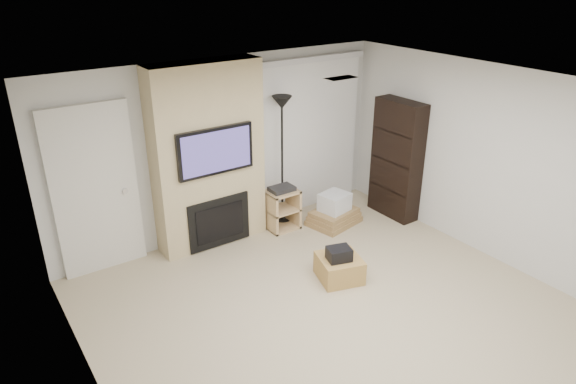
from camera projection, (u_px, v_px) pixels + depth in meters
floor at (351, 326)px, 5.55m from camera, size 5.00×5.50×0.00m
ceiling at (365, 98)px, 4.53m from camera, size 5.00×5.50×0.00m
wall_back at (225, 148)px, 7.11m from camera, size 5.00×0.00×2.50m
wall_left at (100, 314)px, 3.74m from camera, size 0.00×5.50×2.50m
wall_right at (509, 170)px, 6.34m from camera, size 0.00×5.50×2.50m
hvac_vent at (341, 78)px, 5.34m from camera, size 0.35×0.18×0.01m
ottoman at (339, 268)px, 6.33m from camera, size 0.62×0.62×0.30m
black_bag at (339, 254)px, 6.19m from camera, size 0.33×0.29×0.16m
fireplace_wall at (209, 158)px, 6.77m from camera, size 1.50×0.47×2.50m
entry_door at (95, 192)px, 6.22m from camera, size 1.02×0.11×2.14m
vertical_blinds at (308, 130)px, 7.79m from camera, size 1.98×0.10×2.37m
floor_lamp at (282, 125)px, 7.22m from camera, size 0.28×0.28×1.92m
av_stand at (282, 207)px, 7.48m from camera, size 0.45×0.38×0.66m
box_stack at (334, 212)px, 7.67m from camera, size 0.82×0.69×0.49m
bookshelf at (397, 160)px, 7.69m from camera, size 0.30×0.80×1.80m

